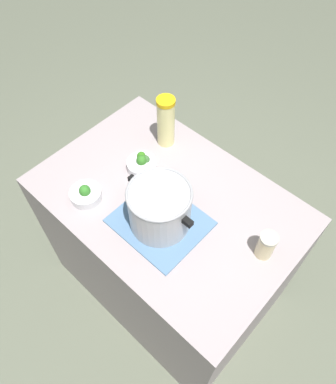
{
  "coord_description": "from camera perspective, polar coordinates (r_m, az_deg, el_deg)",
  "views": [
    {
      "loc": [
        -0.62,
        0.67,
        2.22
      ],
      "look_at": [
        0.0,
        0.0,
        0.94
      ],
      "focal_mm": 34.9,
      "sensor_mm": 36.0,
      "label": 1
    }
  ],
  "objects": [
    {
      "name": "lemonade_pitcher",
      "position": [
        1.73,
        -0.33,
        10.72
      ],
      "size": [
        0.09,
        0.09,
        0.26
      ],
      "color": "#F6EA95",
      "rests_on": "counter_slab"
    },
    {
      "name": "ground_plane",
      "position": [
        2.4,
        -0.0,
        -13.29
      ],
      "size": [
        8.0,
        8.0,
        0.0
      ],
      "primitive_type": "plane",
      "color": "#626755"
    },
    {
      "name": "counter_slab",
      "position": [
        1.99,
        -0.0,
        -8.37
      ],
      "size": [
        1.14,
        0.78,
        0.89
      ],
      "primitive_type": "cube",
      "color": "#9C8F92",
      "rests_on": "ground_plane"
    },
    {
      "name": "mason_jar",
      "position": [
        1.47,
        14.76,
        -7.89
      ],
      "size": [
        0.07,
        0.07,
        0.13
      ],
      "color": "beige",
      "rests_on": "counter_slab"
    },
    {
      "name": "cooking_pot",
      "position": [
        1.45,
        -1.29,
        -2.36
      ],
      "size": [
        0.32,
        0.25,
        0.2
      ],
      "color": "#B7B7BC",
      "rests_on": "dish_cloth"
    },
    {
      "name": "broccoli_bowl_center",
      "position": [
        1.63,
        -12.47,
        -0.29
      ],
      "size": [
        0.14,
        0.14,
        0.08
      ],
      "color": "silver",
      "rests_on": "counter_slab"
    },
    {
      "name": "broccoli_bowl_front",
      "position": [
        1.7,
        -3.98,
        4.33
      ],
      "size": [
        0.14,
        0.14,
        0.08
      ],
      "color": "silver",
      "rests_on": "counter_slab"
    },
    {
      "name": "dish_cloth",
      "position": [
        1.54,
        -1.21,
        -4.58
      ],
      "size": [
        0.36,
        0.31,
        0.01
      ],
      "primitive_type": "cube",
      "color": "#53769C",
      "rests_on": "counter_slab"
    }
  ]
}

